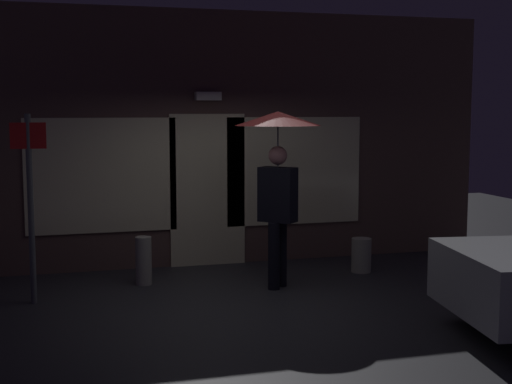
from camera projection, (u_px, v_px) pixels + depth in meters
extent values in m
plane|color=#2D2D33|center=(247.00, 303.00, 8.44)|extent=(18.00, 18.00, 0.00)
cube|color=brown|center=(205.00, 139.00, 10.48)|extent=(8.62, 0.30, 3.67)
cube|color=beige|center=(208.00, 190.00, 10.40)|extent=(1.10, 0.04, 2.20)
cube|color=beige|center=(102.00, 176.00, 9.96)|extent=(2.08, 0.04, 1.60)
cube|color=beige|center=(294.00, 171.00, 10.73)|extent=(2.08, 0.04, 1.60)
cube|color=white|center=(208.00, 96.00, 10.17)|extent=(0.36, 0.16, 0.12)
cylinder|color=black|center=(281.00, 253.00, 9.23)|extent=(0.15, 0.15, 0.85)
cylinder|color=black|center=(274.00, 256.00, 9.05)|extent=(0.15, 0.15, 0.85)
cube|color=black|center=(278.00, 195.00, 9.05)|extent=(0.50, 0.49, 0.69)
cube|color=silver|center=(269.00, 194.00, 9.11)|extent=(0.11, 0.11, 0.55)
cube|color=navy|center=(269.00, 195.00, 9.12)|extent=(0.05, 0.05, 0.44)
sphere|color=tan|center=(278.00, 155.00, 8.99)|extent=(0.24, 0.24, 0.24)
cylinder|color=slate|center=(278.00, 152.00, 8.99)|extent=(0.02, 0.02, 1.01)
cone|color=#4C0C0C|center=(278.00, 118.00, 8.94)|extent=(1.08, 1.08, 0.18)
cylinder|color=black|center=(488.00, 288.00, 7.87)|extent=(0.66, 0.31, 0.64)
cylinder|color=#595B60|center=(31.00, 210.00, 8.32)|extent=(0.07, 0.07, 2.22)
cube|color=red|center=(28.00, 136.00, 8.20)|extent=(0.40, 0.02, 0.30)
cylinder|color=#9E998E|center=(144.00, 261.00, 9.31)|extent=(0.21, 0.21, 0.63)
cylinder|color=#9E998E|center=(361.00, 255.00, 10.03)|extent=(0.28, 0.28, 0.48)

